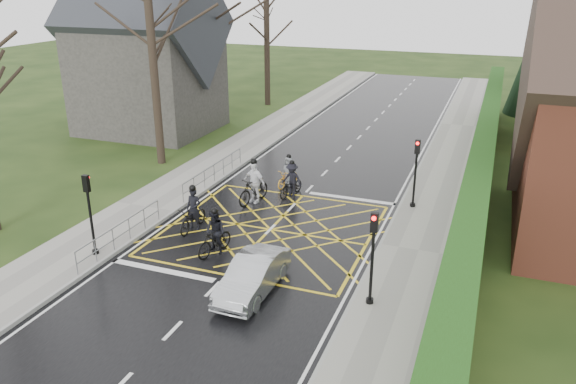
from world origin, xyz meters
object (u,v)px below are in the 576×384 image
Objects in this scene: car at (253,276)px; cyclist_mid at (292,183)px; cyclist_front at (254,187)px; cyclist_lead at (288,175)px; cyclist_back at (215,237)px; cyclist_rear at (193,215)px.

cyclist_mid is at bearing 102.46° from car.
cyclist_front reaches higher than cyclist_lead.
cyclist_back reaches higher than car.
cyclist_rear is 2.41m from cyclist_back.
cyclist_rear reaches higher than cyclist_mid.
cyclist_rear is at bearing 152.77° from cyclist_back.
cyclist_back is 7.69m from cyclist_lead.
cyclist_rear is 1.12× the size of cyclist_lead.
cyclist_rear is at bearing -93.20° from cyclist_front.
cyclist_back is 3.16m from car.
cyclist_rear is 1.06× the size of cyclist_mid.
cyclist_back is at bearing -77.34° from cyclist_lead.
cyclist_mid reaches higher than cyclist_lead.
cyclist_back is 1.01× the size of cyclist_mid.
cyclist_lead is 10.00m from car.
cyclist_back is 1.08× the size of cyclist_lead.
cyclist_mid is 8.78m from car.
cyclist_lead is at bearing 104.38° from car.
cyclist_rear is 1.04× the size of cyclist_back.
cyclist_front is at bearing 111.60° from cyclist_back.
cyclist_mid is at bearing 98.64° from cyclist_back.
cyclist_rear is 3.72m from cyclist_front.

